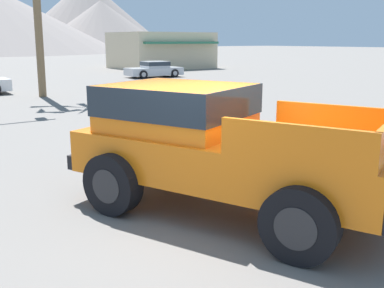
{
  "coord_description": "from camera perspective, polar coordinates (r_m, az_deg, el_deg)",
  "views": [
    {
      "loc": [
        -4.04,
        -5.25,
        2.67
      ],
      "look_at": [
        0.35,
        0.91,
        0.92
      ],
      "focal_mm": 42.0,
      "sensor_mm": 36.0,
      "label": 1
    }
  ],
  "objects": [
    {
      "name": "storefront_building",
      "position": [
        44.81,
        -3.91,
        11.78
      ],
      "size": [
        8.66,
        7.47,
        3.4
      ],
      "color": "beige",
      "rests_on": "ground_plane"
    },
    {
      "name": "ground_plane",
      "position": [
        7.14,
        1.99,
        -8.94
      ],
      "size": [
        320.0,
        320.0,
        0.0
      ],
      "primitive_type": "plane",
      "color": "slate"
    },
    {
      "name": "orange_pickup_truck",
      "position": [
        7.1,
        2.44,
        0.45
      ],
      "size": [
        3.76,
        5.46,
        1.97
      ],
      "rotation": [
        0.0,
        0.0,
        0.39
      ],
      "color": "orange",
      "rests_on": "ground_plane"
    },
    {
      "name": "red_convertible_car",
      "position": [
        10.19,
        19.41,
        -0.59
      ],
      "size": [
        4.05,
        4.51,
        1.04
      ],
      "rotation": [
        0.0,
        0.0,
        0.66
      ],
      "color": "#B21419",
      "rests_on": "ground_plane"
    },
    {
      "name": "parked_car_silver",
      "position": [
        33.69,
        -4.82,
        9.46
      ],
      "size": [
        4.21,
        2.24,
        1.17
      ],
      "rotation": [
        0.0,
        0.0,
        1.48
      ],
      "color": "#B7BABF",
      "rests_on": "ground_plane"
    }
  ]
}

